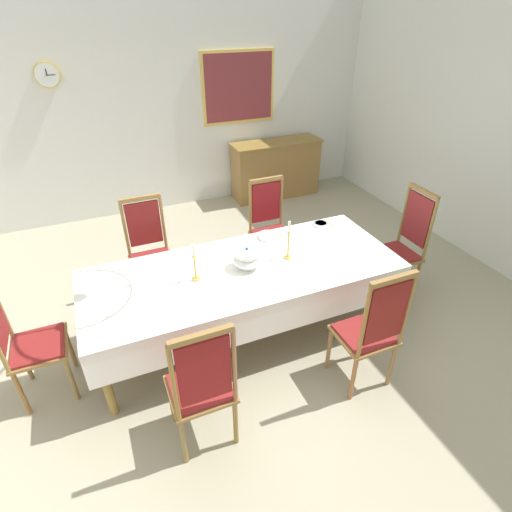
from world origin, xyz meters
TOP-DOWN VIEW (x-y plane):
  - ground at (0.00, 0.00)m, footprint 6.42×6.12m
  - back_wall at (0.00, 3.10)m, footprint 6.42×0.08m
  - dining_table at (0.00, -0.13)m, footprint 2.80×1.09m
  - tablecloth at (0.00, -0.13)m, footprint 2.82×1.11m
  - chair_south_a at (-0.68, -1.08)m, footprint 0.44×0.42m
  - chair_north_a at (-0.68, 0.82)m, footprint 0.44×0.42m
  - chair_south_b at (0.70, -1.08)m, footprint 0.44×0.42m
  - chair_north_b at (0.70, 0.82)m, footprint 0.44×0.42m
  - chair_head_west at (-1.81, -0.13)m, footprint 0.42×0.44m
  - chair_head_east at (1.81, -0.13)m, footprint 0.42×0.44m
  - soup_tureen at (0.03, -0.13)m, footprint 0.25×0.25m
  - candlestick_west at (-0.44, -0.13)m, footprint 0.07×0.07m
  - candlestick_east at (0.44, -0.13)m, footprint 0.07×0.07m
  - bowl_near_left at (0.42, 0.29)m, footprint 0.19×0.19m
  - bowl_near_right at (1.04, 0.31)m, footprint 0.15×0.15m
  - spoon_primary at (0.54, 0.31)m, footprint 0.06×0.17m
  - spoon_secondary at (1.15, 0.33)m, footprint 0.03×0.18m
  - sideboard at (1.70, 2.78)m, footprint 1.44×0.48m
  - mounted_clock at (-1.32, 3.03)m, footprint 0.30×0.06m
  - framed_painting at (1.18, 3.04)m, footprint 1.12×0.05m

SIDE VIEW (x-z plane):
  - ground at x=0.00m, z-range -0.04..0.00m
  - sideboard at x=1.70m, z-range 0.00..0.91m
  - chair_north_b at x=0.70m, z-range 0.01..1.14m
  - chair_north_a at x=-0.68m, z-range 0.01..1.15m
  - chair_south_a at x=-0.68m, z-range 0.01..1.17m
  - chair_south_b at x=0.70m, z-range 0.00..1.19m
  - chair_head_west at x=-1.81m, z-range 0.00..1.19m
  - chair_head_east at x=1.81m, z-range 0.00..1.20m
  - tablecloth at x=0.00m, z-range 0.52..0.86m
  - dining_table at x=0.00m, z-range 0.31..1.08m
  - spoon_primary at x=0.54m, z-range 0.77..0.78m
  - spoon_secondary at x=1.15m, z-range 0.77..0.78m
  - bowl_near_right at x=1.04m, z-range 0.77..0.80m
  - bowl_near_left at x=0.42m, z-range 0.77..0.81m
  - soup_tureen at x=0.03m, z-range 0.76..0.97m
  - candlestick_west at x=-0.44m, z-range 0.73..1.08m
  - candlestick_east at x=0.44m, z-range 0.73..1.11m
  - framed_painting at x=1.18m, z-range 1.19..2.20m
  - back_wall at x=0.00m, z-range 0.00..3.53m
  - mounted_clock at x=-1.32m, z-range 1.86..2.16m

